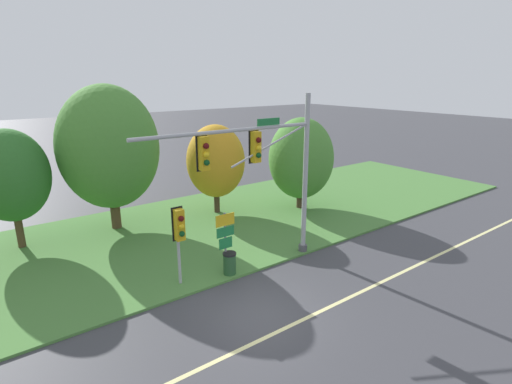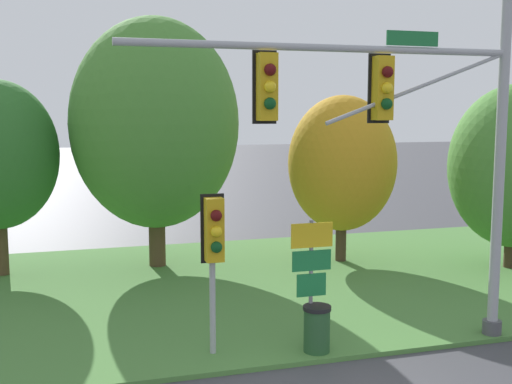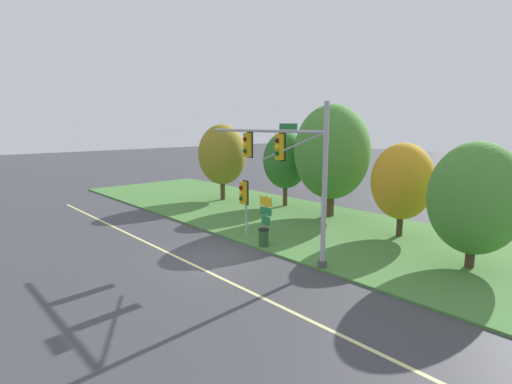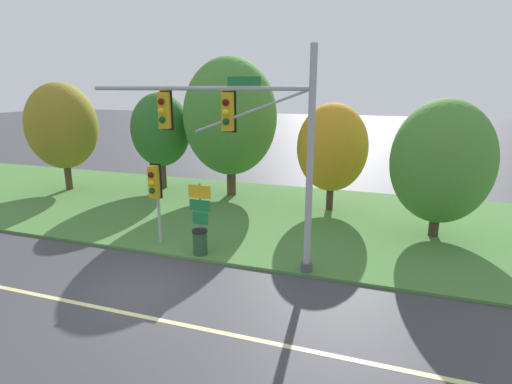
{
  "view_description": "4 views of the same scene",
  "coord_description": "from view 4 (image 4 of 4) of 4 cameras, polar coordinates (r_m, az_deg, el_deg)",
  "views": [
    {
      "loc": [
        -7.44,
        -9.7,
        7.95
      ],
      "look_at": [
        2.22,
        3.25,
        3.26
      ],
      "focal_mm": 28.0,
      "sensor_mm": 36.0,
      "label": 1
    },
    {
      "loc": [
        -4.06,
        -8.47,
        4.85
      ],
      "look_at": [
        -0.23,
        4.31,
        3.16
      ],
      "focal_mm": 45.0,
      "sensor_mm": 36.0,
      "label": 2
    },
    {
      "loc": [
        15.22,
        -10.59,
        6.37
      ],
      "look_at": [
        -0.64,
        3.49,
        2.72
      ],
      "focal_mm": 28.0,
      "sensor_mm": 36.0,
      "label": 3
    },
    {
      "loc": [
        6.87,
        -9.35,
        6.08
      ],
      "look_at": [
        2.75,
        2.96,
        2.63
      ],
      "focal_mm": 28.0,
      "sensor_mm": 36.0,
      "label": 4
    }
  ],
  "objects": [
    {
      "name": "ground_plane",
      "position": [
        13.1,
        -16.16,
        -13.4
      ],
      "size": [
        160.0,
        160.0,
        0.0
      ],
      "primitive_type": "plane",
      "color": "#3D3D42"
    },
    {
      "name": "lane_stripe",
      "position": [
        12.27,
        -19.42,
        -15.72
      ],
      "size": [
        36.0,
        0.16,
        0.01
      ],
      "primitive_type": "cube",
      "color": "beige",
      "rests_on": "ground"
    },
    {
      "name": "grass_verge",
      "position": [
        19.84,
        -2.68,
        -2.82
      ],
      "size": [
        48.0,
        11.5,
        0.1
      ],
      "primitive_type": "cube",
      "color": "#477A38",
      "rests_on": "ground"
    },
    {
      "name": "traffic_signal_mast",
      "position": [
        13.0,
        -1.67,
        8.18
      ],
      "size": [
        8.01,
        0.49,
        7.19
      ],
      "color": "#9EA0A5",
      "rests_on": "grass_verge"
    },
    {
      "name": "pedestrian_signal_near_kerb",
      "position": [
        15.51,
        -14.27,
        0.73
      ],
      "size": [
        0.46,
        0.55,
        3.18
      ],
      "color": "#9EA0A5",
      "rests_on": "grass_verge"
    },
    {
      "name": "route_sign_post",
      "position": [
        14.62,
        -7.98,
        -2.36
      ],
      "size": [
        0.87,
        0.08,
        2.61
      ],
      "color": "slate",
      "rests_on": "grass_verge"
    },
    {
      "name": "tree_nearest_road",
      "position": [
        25.83,
        -25.96,
        8.46
      ],
      "size": [
        3.94,
        3.94,
        6.22
      ],
      "color": "#4C3823",
      "rests_on": "grass_verge"
    },
    {
      "name": "tree_left_of_mast",
      "position": [
        24.28,
        -13.45,
        8.62
      ],
      "size": [
        3.42,
        3.42,
        5.65
      ],
      "color": "#4C3823",
      "rests_on": "grass_verge"
    },
    {
      "name": "tree_behind_signpost",
      "position": [
        22.01,
        -3.69,
        10.65
      ],
      "size": [
        5.06,
        5.06,
        7.54
      ],
      "color": "#4C3823",
      "rests_on": "grass_verge"
    },
    {
      "name": "tree_mid_verge",
      "position": [
        19.68,
        10.83,
        6.24
      ],
      "size": [
        3.4,
        3.4,
        5.24
      ],
      "color": "#423021",
      "rests_on": "grass_verge"
    },
    {
      "name": "tree_tall_centre",
      "position": [
        17.37,
        24.99,
        3.91
      ],
      "size": [
        3.92,
        3.92,
        5.55
      ],
      "color": "#423021",
      "rests_on": "grass_verge"
    },
    {
      "name": "trash_bin",
      "position": [
        14.83,
        -8.0,
        -7.07
      ],
      "size": [
        0.56,
        0.56,
        0.93
      ],
      "color": "#234C28",
      "rests_on": "grass_verge"
    }
  ]
}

